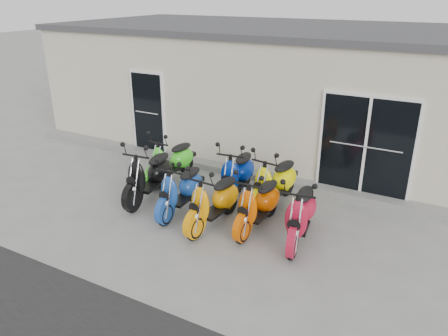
{
  "coord_description": "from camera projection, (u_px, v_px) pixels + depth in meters",
  "views": [
    {
      "loc": [
        4.13,
        -7.01,
        4.31
      ],
      "look_at": [
        0.0,
        0.6,
        0.75
      ],
      "focal_mm": 35.0,
      "sensor_mm": 36.0,
      "label": 1
    }
  ],
  "objects": [
    {
      "name": "door_right",
      "position": [
        366.0,
        143.0,
        9.3
      ],
      "size": [
        2.02,
        0.08,
        2.22
      ],
      "primitive_type": "cube",
      "color": "black",
      "rests_on": "front_step"
    },
    {
      "name": "scooter_back_yellow",
      "position": [
        275.0,
        175.0,
        9.12
      ],
      "size": [
        0.93,
        1.97,
        1.4
      ],
      "primitive_type": null,
      "rotation": [
        0.0,
        0.0,
        -0.13
      ],
      "color": "#F9ED00",
      "rests_on": "ground"
    },
    {
      "name": "scooter_back_green",
      "position": [
        171.0,
        155.0,
        10.35
      ],
      "size": [
        0.82,
        1.86,
        1.33
      ],
      "primitive_type": null,
      "rotation": [
        0.0,
        0.0,
        -0.1
      ],
      "color": "#41E824",
      "rests_on": "ground"
    },
    {
      "name": "scooter_front_blue",
      "position": [
        181.0,
        183.0,
        8.85
      ],
      "size": [
        0.73,
        1.82,
        1.32
      ],
      "primitive_type": null,
      "rotation": [
        0.0,
        0.0,
        0.05
      ],
      "color": "#17449C",
      "rests_on": "ground"
    },
    {
      "name": "scooter_back_blue",
      "position": [
        237.0,
        168.0,
        9.49
      ],
      "size": [
        0.93,
        1.98,
        1.41
      ],
      "primitive_type": null,
      "rotation": [
        0.0,
        0.0,
        0.12
      ],
      "color": "#03238E",
      "rests_on": "ground"
    },
    {
      "name": "roof_cap",
      "position": [
        303.0,
        29.0,
        12.14
      ],
      "size": [
        14.2,
        6.2,
        0.16
      ],
      "primitive_type": "cube",
      "color": "#3F3F42",
      "rests_on": "building"
    },
    {
      "name": "scooter_front_orange_a",
      "position": [
        214.0,
        194.0,
        8.34
      ],
      "size": [
        0.8,
        1.88,
        1.35
      ],
      "primitive_type": null,
      "rotation": [
        0.0,
        0.0,
        -0.07
      ],
      "color": "orange",
      "rests_on": "ground"
    },
    {
      "name": "ground",
      "position": [
        210.0,
        211.0,
        9.16
      ],
      "size": [
        80.0,
        80.0,
        0.0
      ],
      "primitive_type": "plane",
      "color": "gray",
      "rests_on": "ground"
    },
    {
      "name": "building",
      "position": [
        299.0,
        89.0,
        12.78
      ],
      "size": [
        14.0,
        6.0,
        3.2
      ],
      "primitive_type": "cube",
      "color": "beige",
      "rests_on": "ground"
    },
    {
      "name": "scooter_front_orange_b",
      "position": [
        259.0,
        197.0,
        8.24
      ],
      "size": [
        0.74,
        1.83,
        1.33
      ],
      "primitive_type": null,
      "rotation": [
        0.0,
        0.0,
        -0.04
      ],
      "color": "#D65000",
      "rests_on": "ground"
    },
    {
      "name": "front_step",
      "position": [
        251.0,
        174.0,
        10.78
      ],
      "size": [
        14.0,
        0.4,
        0.15
      ],
      "primitive_type": "cube",
      "color": "gray",
      "rests_on": "ground"
    },
    {
      "name": "door_left",
      "position": [
        148.0,
        110.0,
        11.86
      ],
      "size": [
        1.07,
        0.08,
        2.22
      ],
      "primitive_type": "cube",
      "color": "black",
      "rests_on": "front_step"
    },
    {
      "name": "scooter_front_black",
      "position": [
        149.0,
        169.0,
        9.4
      ],
      "size": [
        0.9,
        2.02,
        1.45
      ],
      "primitive_type": null,
      "rotation": [
        0.0,
        0.0,
        0.1
      ],
      "color": "black",
      "rests_on": "ground"
    },
    {
      "name": "scooter_front_red",
      "position": [
        301.0,
        207.0,
        7.83
      ],
      "size": [
        0.95,
        1.95,
        1.38
      ],
      "primitive_type": null,
      "rotation": [
        0.0,
        0.0,
        0.15
      ],
      "color": "#AD122D",
      "rests_on": "ground"
    }
  ]
}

